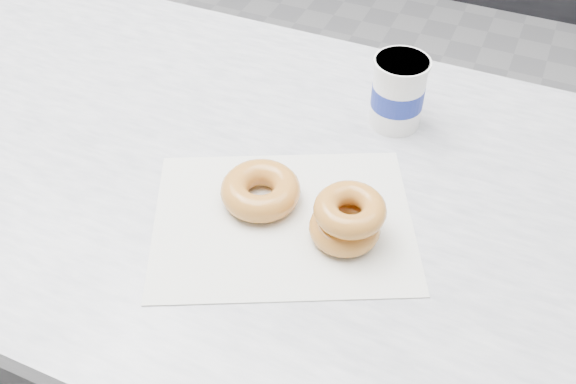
% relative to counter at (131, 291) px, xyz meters
% --- Properties ---
extents(ground, '(5.00, 5.00, 0.00)m').
position_rel_counter_xyz_m(ground, '(0.00, 0.60, -0.45)').
color(ground, '#969698').
rests_on(ground, ground).
extents(counter, '(3.06, 0.76, 0.90)m').
position_rel_counter_xyz_m(counter, '(0.00, 0.00, 0.00)').
color(counter, '#333335').
rests_on(counter, ground).
extents(wax_paper, '(0.42, 0.38, 0.00)m').
position_rel_counter_xyz_m(wax_paper, '(0.38, -0.07, 0.45)').
color(wax_paper, silver).
rests_on(wax_paper, counter).
extents(donut_single, '(0.12, 0.12, 0.04)m').
position_rel_counter_xyz_m(donut_single, '(0.34, -0.05, 0.47)').
color(donut_single, gold).
rests_on(donut_single, wax_paper).
extents(donut_stack, '(0.13, 0.13, 0.06)m').
position_rel_counter_xyz_m(donut_stack, '(0.46, -0.07, 0.48)').
color(donut_stack, gold).
rests_on(donut_stack, wax_paper).
extents(coffee_cup, '(0.10, 0.10, 0.11)m').
position_rel_counter_xyz_m(coffee_cup, '(0.45, 0.19, 0.51)').
color(coffee_cup, white).
rests_on(coffee_cup, counter).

